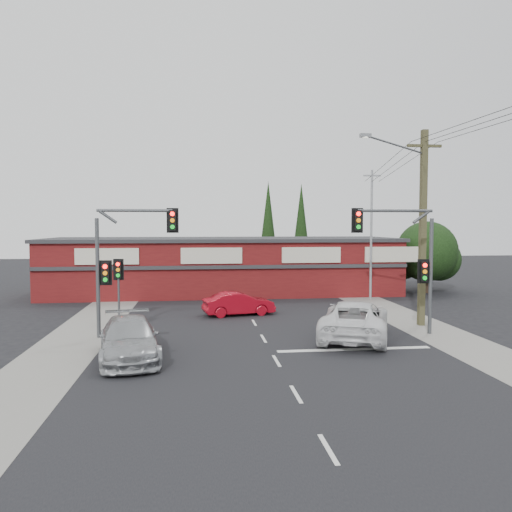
{
  "coord_description": "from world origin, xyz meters",
  "views": [
    {
      "loc": [
        -2.96,
        -21.36,
        5.15
      ],
      "look_at": [
        -0.1,
        3.0,
        3.66
      ],
      "focal_mm": 35.0,
      "sensor_mm": 36.0,
      "label": 1
    }
  ],
  "objects": [
    {
      "name": "red_sedan",
      "position": [
        -0.63,
        7.06,
        0.67
      ],
      "size": [
        4.28,
        2.21,
        1.34
      ],
      "primitive_type": "imported",
      "rotation": [
        0.0,
        0.0,
        1.77
      ],
      "color": "#9E0917",
      "rests_on": "ground"
    },
    {
      "name": "conifer_far",
      "position": [
        7.0,
        26.0,
        5.48
      ],
      "size": [
        1.8,
        1.8,
        9.25
      ],
      "color": "#2D2116",
      "rests_on": "ground"
    },
    {
      "name": "conifer_near",
      "position": [
        3.5,
        24.0,
        5.48
      ],
      "size": [
        1.8,
        1.8,
        9.25
      ],
      "color": "#2D2116",
      "rests_on": "ground"
    },
    {
      "name": "road_strip",
      "position": [
        0.0,
        5.0,
        0.01
      ],
      "size": [
        14.0,
        70.0,
        0.01
      ],
      "primitive_type": "cube",
      "color": "black",
      "rests_on": "ground"
    },
    {
      "name": "pedestal_signal",
      "position": [
        -7.2,
        6.01,
        2.41
      ],
      "size": [
        0.55,
        0.27,
        3.38
      ],
      "color": "#47494C",
      "rests_on": "ground"
    },
    {
      "name": "shop_building",
      "position": [
        -0.99,
        16.99,
        2.13
      ],
      "size": [
        27.3,
        8.4,
        4.22
      ],
      "color": "#551112",
      "rests_on": "ground"
    },
    {
      "name": "verge_left",
      "position": [
        -8.5,
        5.0,
        0.01
      ],
      "size": [
        3.0,
        70.0,
        0.02
      ],
      "primitive_type": "cube",
      "color": "gray",
      "rests_on": "ground"
    },
    {
      "name": "white_suv",
      "position": [
        4.19,
        0.58,
        0.86
      ],
      "size": [
        4.96,
        6.84,
        1.73
      ],
      "primitive_type": "imported",
      "rotation": [
        0.0,
        0.0,
        2.77
      ],
      "color": "white",
      "rests_on": "ground"
    },
    {
      "name": "ground",
      "position": [
        0.0,
        0.0,
        0.0
      ],
      "size": [
        120.0,
        120.0,
        0.0
      ],
      "primitive_type": "plane",
      "color": "black",
      "rests_on": "ground"
    },
    {
      "name": "verge_right",
      "position": [
        8.5,
        5.0,
        0.01
      ],
      "size": [
        3.0,
        70.0,
        0.02
      ],
      "primitive_type": "cube",
      "color": "gray",
      "rests_on": "ground"
    },
    {
      "name": "lane_dashes",
      "position": [
        0.0,
        0.89,
        0.01
      ],
      "size": [
        0.12,
        39.39,
        0.01
      ],
      "color": "silver",
      "rests_on": "ground"
    },
    {
      "name": "steel_pole",
      "position": [
        9.0,
        12.0,
        4.7
      ],
      "size": [
        1.2,
        0.16,
        9.0
      ],
      "color": "gray",
      "rests_on": "ground"
    },
    {
      "name": "utility_pole",
      "position": [
        8.36,
        2.99,
        5.4
      ],
      "size": [
        4.38,
        0.59,
        10.0
      ],
      "color": "#4D482B",
      "rests_on": "ground"
    },
    {
      "name": "silver_suv",
      "position": [
        -5.62,
        -1.87,
        0.78
      ],
      "size": [
        3.02,
        5.66,
        1.56
      ],
      "primitive_type": "imported",
      "rotation": [
        0.0,
        0.0,
        0.16
      ],
      "color": "#A4A7A9",
      "rests_on": "ground"
    },
    {
      "name": "tree_cluster",
      "position": [
        14.69,
        15.44,
        2.9
      ],
      "size": [
        5.9,
        5.1,
        5.5
      ],
      "color": "#2D2116",
      "rests_on": "ground"
    },
    {
      "name": "traffic_mast_right",
      "position": [
        6.86,
        1.0,
        3.95
      ],
      "size": [
        3.96,
        0.27,
        5.97
      ],
      "color": "#47494C",
      "rests_on": "ground"
    },
    {
      "name": "traffic_mast_left",
      "position": [
        -6.43,
        2.0,
        3.93
      ],
      "size": [
        3.77,
        0.27,
        5.97
      ],
      "color": "#47494C",
      "rests_on": "ground"
    },
    {
      "name": "stop_line",
      "position": [
        3.5,
        -1.5,
        0.01
      ],
      "size": [
        6.5,
        0.35,
        0.01
      ],
      "primitive_type": "cube",
      "color": "silver",
      "rests_on": "ground"
    },
    {
      "name": "power_lines",
      "position": [
        8.47,
        -2.47,
        9.04
      ],
      "size": [
        2.01,
        29.0,
        1.22
      ],
      "color": "black",
      "rests_on": "ground"
    }
  ]
}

